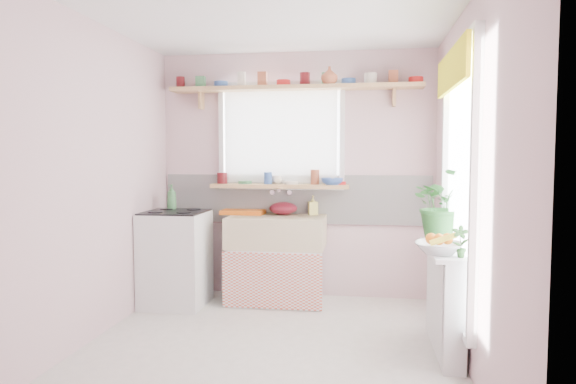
# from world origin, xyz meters

# --- Properties ---
(room) EXTENTS (3.20, 3.20, 3.20)m
(room) POSITION_xyz_m (0.66, 0.86, 1.37)
(room) COLOR silver
(room) RESTS_ON ground
(sink_unit) EXTENTS (0.95, 0.65, 1.11)m
(sink_unit) POSITION_xyz_m (-0.15, 1.29, 0.43)
(sink_unit) COLOR white
(sink_unit) RESTS_ON ground
(cooker) EXTENTS (0.58, 0.58, 0.93)m
(cooker) POSITION_xyz_m (-1.10, 1.05, 0.46)
(cooker) COLOR white
(cooker) RESTS_ON ground
(radiator_ledge) EXTENTS (0.22, 0.95, 0.78)m
(radiator_ledge) POSITION_xyz_m (1.30, 0.20, 0.40)
(radiator_ledge) COLOR white
(radiator_ledge) RESTS_ON ground
(windowsill) EXTENTS (1.40, 0.22, 0.04)m
(windowsill) POSITION_xyz_m (-0.15, 1.48, 1.14)
(windowsill) COLOR tan
(windowsill) RESTS_ON room
(pine_shelf) EXTENTS (2.52, 0.24, 0.04)m
(pine_shelf) POSITION_xyz_m (0.00, 1.47, 2.12)
(pine_shelf) COLOR tan
(pine_shelf) RESTS_ON room
(shelf_crockery) EXTENTS (2.47, 0.11, 0.12)m
(shelf_crockery) POSITION_xyz_m (-0.04, 1.47, 2.19)
(shelf_crockery) COLOR #590F14
(shelf_crockery) RESTS_ON pine_shelf
(sill_crockery) EXTENTS (1.35, 0.11, 0.12)m
(sill_crockery) POSITION_xyz_m (-0.20, 1.48, 1.21)
(sill_crockery) COLOR #590F14
(sill_crockery) RESTS_ON windowsill
(dish_tray) EXTENTS (0.44, 0.34, 0.04)m
(dish_tray) POSITION_xyz_m (-0.53, 1.50, 0.87)
(dish_tray) COLOR orange
(dish_tray) RESTS_ON sink_unit
(colander) EXTENTS (0.38, 0.38, 0.13)m
(colander) POSITION_xyz_m (-0.11, 1.47, 0.91)
(colander) COLOR #5C0F1B
(colander) RESTS_ON sink_unit
(jade_plant) EXTENTS (0.58, 0.52, 0.57)m
(jade_plant) POSITION_xyz_m (1.33, 0.60, 1.06)
(jade_plant) COLOR #265E25
(jade_plant) RESTS_ON radiator_ledge
(fruit_bowl) EXTENTS (0.35, 0.35, 0.08)m
(fruit_bowl) POSITION_xyz_m (1.21, -0.05, 0.81)
(fruit_bowl) COLOR silver
(fruit_bowl) RESTS_ON radiator_ledge
(herb_pot) EXTENTS (0.12, 0.09, 0.21)m
(herb_pot) POSITION_xyz_m (1.33, -0.17, 0.88)
(herb_pot) COLOR #2B5B24
(herb_pot) RESTS_ON radiator_ledge
(soap_bottle_sink) EXTENTS (0.11, 0.11, 0.20)m
(soap_bottle_sink) POSITION_xyz_m (0.19, 1.50, 0.95)
(soap_bottle_sink) COLOR #D5CC5E
(soap_bottle_sink) RESTS_ON sink_unit
(sill_cup) EXTENTS (0.14, 0.14, 0.08)m
(sill_cup) POSITION_xyz_m (-0.19, 1.54, 1.20)
(sill_cup) COLOR white
(sill_cup) RESTS_ON windowsill
(sill_bowl) EXTENTS (0.27, 0.27, 0.07)m
(sill_bowl) POSITION_xyz_m (0.39, 1.42, 1.19)
(sill_bowl) COLOR #31539F
(sill_bowl) RESTS_ON windowsill
(shelf_vase) EXTENTS (0.21, 0.21, 0.17)m
(shelf_vase) POSITION_xyz_m (0.35, 1.41, 2.23)
(shelf_vase) COLOR #B55A37
(shelf_vase) RESTS_ON pine_shelf
(cooker_bottle) EXTENTS (0.11, 0.11, 0.25)m
(cooker_bottle) POSITION_xyz_m (-1.19, 1.21, 1.04)
(cooker_bottle) COLOR #3E7C44
(cooker_bottle) RESTS_ON cooker
(fruit) EXTENTS (0.20, 0.14, 0.10)m
(fruit) POSITION_xyz_m (1.22, -0.04, 0.88)
(fruit) COLOR orange
(fruit) RESTS_ON fruit_bowl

